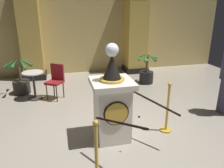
{
  "coord_description": "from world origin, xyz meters",
  "views": [
    {
      "loc": [
        -1.02,
        -3.76,
        2.41
      ],
      "look_at": [
        -0.13,
        -0.13,
        1.1
      ],
      "focal_mm": 35.26,
      "sensor_mm": 36.0,
      "label": 1
    }
  ],
  "objects_px": {
    "stanchion_far": "(167,114)",
    "cafe_chair_red": "(56,78)",
    "stanchion_near": "(97,163)",
    "potted_palm_right": "(146,73)",
    "cafe_table": "(34,82)",
    "potted_palm_left": "(21,82)",
    "pedestal_clock": "(112,103)"
  },
  "relations": [
    {
      "from": "pedestal_clock",
      "to": "cafe_table",
      "type": "relative_size",
      "value": 2.4
    },
    {
      "from": "stanchion_far",
      "to": "cafe_chair_red",
      "type": "distance_m",
      "value": 3.19
    },
    {
      "from": "stanchion_near",
      "to": "potted_palm_right",
      "type": "relative_size",
      "value": 0.99
    },
    {
      "from": "pedestal_clock",
      "to": "cafe_table",
      "type": "xyz_separation_m",
      "value": [
        -1.61,
        2.4,
        -0.23
      ]
    },
    {
      "from": "potted_palm_right",
      "to": "cafe_chair_red",
      "type": "height_order",
      "value": "potted_palm_right"
    },
    {
      "from": "stanchion_far",
      "to": "pedestal_clock",
      "type": "bearing_deg",
      "value": 178.68
    },
    {
      "from": "cafe_table",
      "to": "cafe_chair_red",
      "type": "xyz_separation_m",
      "value": [
        0.59,
        -0.09,
        0.08
      ]
    },
    {
      "from": "cafe_table",
      "to": "cafe_chair_red",
      "type": "height_order",
      "value": "cafe_chair_red"
    },
    {
      "from": "stanchion_near",
      "to": "cafe_chair_red",
      "type": "distance_m",
      "value": 3.49
    },
    {
      "from": "stanchion_near",
      "to": "cafe_table",
      "type": "xyz_separation_m",
      "value": [
        -1.11,
        3.53,
        0.13
      ]
    },
    {
      "from": "pedestal_clock",
      "to": "potted_palm_right",
      "type": "xyz_separation_m",
      "value": [
        1.9,
        2.92,
        -0.38
      ]
    },
    {
      "from": "potted_palm_left",
      "to": "cafe_chair_red",
      "type": "distance_m",
      "value": 1.19
    },
    {
      "from": "stanchion_far",
      "to": "cafe_table",
      "type": "distance_m",
      "value": 3.67
    },
    {
      "from": "pedestal_clock",
      "to": "stanchion_far",
      "type": "relative_size",
      "value": 1.75
    },
    {
      "from": "stanchion_far",
      "to": "cafe_table",
      "type": "xyz_separation_m",
      "value": [
        -2.75,
        2.43,
        0.12
      ]
    },
    {
      "from": "stanchion_near",
      "to": "potted_palm_right",
      "type": "xyz_separation_m",
      "value": [
        2.4,
        4.04,
        -0.02
      ]
    },
    {
      "from": "potted_palm_right",
      "to": "cafe_table",
      "type": "height_order",
      "value": "potted_palm_right"
    },
    {
      "from": "potted_palm_left",
      "to": "stanchion_far",
      "type": "bearing_deg",
      "value": -42.98
    },
    {
      "from": "pedestal_clock",
      "to": "potted_palm_left",
      "type": "xyz_separation_m",
      "value": [
        -2.02,
        2.91,
        -0.36
      ]
    },
    {
      "from": "stanchion_far",
      "to": "cafe_table",
      "type": "height_order",
      "value": "stanchion_far"
    },
    {
      "from": "pedestal_clock",
      "to": "stanchion_far",
      "type": "height_order",
      "value": "pedestal_clock"
    },
    {
      "from": "stanchion_far",
      "to": "potted_palm_left",
      "type": "distance_m",
      "value": 4.31
    },
    {
      "from": "stanchion_far",
      "to": "potted_palm_left",
      "type": "height_order",
      "value": "potted_palm_left"
    },
    {
      "from": "stanchion_near",
      "to": "stanchion_far",
      "type": "xyz_separation_m",
      "value": [
        1.64,
        1.1,
        0.01
      ]
    },
    {
      "from": "stanchion_far",
      "to": "stanchion_near",
      "type": "bearing_deg",
      "value": -146.09
    },
    {
      "from": "potted_palm_left",
      "to": "potted_palm_right",
      "type": "distance_m",
      "value": 3.92
    },
    {
      "from": "potted_palm_left",
      "to": "potted_palm_right",
      "type": "xyz_separation_m",
      "value": [
        3.92,
        0.0,
        -0.02
      ]
    },
    {
      "from": "stanchion_near",
      "to": "potted_palm_left",
      "type": "distance_m",
      "value": 4.32
    },
    {
      "from": "potted_palm_right",
      "to": "potted_palm_left",
      "type": "bearing_deg",
      "value": -179.96
    },
    {
      "from": "stanchion_far",
      "to": "potted_palm_left",
      "type": "xyz_separation_m",
      "value": [
        -3.16,
        2.94,
        -0.01
      ]
    },
    {
      "from": "stanchion_near",
      "to": "cafe_chair_red",
      "type": "bearing_deg",
      "value": 98.53
    },
    {
      "from": "stanchion_far",
      "to": "potted_palm_right",
      "type": "relative_size",
      "value": 1.01
    }
  ]
}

